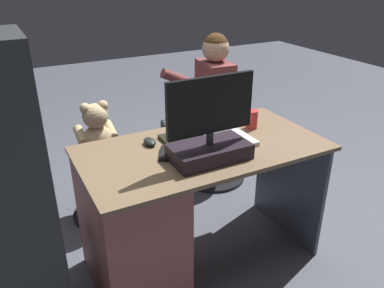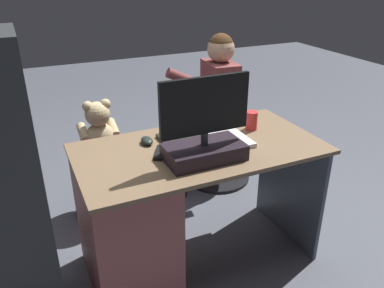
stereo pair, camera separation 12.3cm
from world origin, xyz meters
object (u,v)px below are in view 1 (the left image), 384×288
monitor (210,136)px  keyboard (197,134)px  visitor_chair (213,148)px  computer_mouse (150,142)px  teddy_bear (96,131)px  desk (146,220)px  cup (252,119)px  person (205,99)px  office_chair_teddy (102,179)px  tv_remote (164,153)px

monitor → keyboard: size_ratio=1.08×
keyboard → visitor_chair: 0.99m
computer_mouse → teddy_bear: 0.61m
computer_mouse → desk: bearing=56.8°
cup → person: (-0.10, -0.72, -0.10)m
desk → office_chair_teddy: 0.73m
desk → cup: (-0.72, -0.09, 0.41)m
desk → computer_mouse: bearing=-123.2°
tv_remote → visitor_chair: (-0.78, -0.81, -0.50)m
teddy_bear → person: 0.86m
desk → cup: cup is taller
office_chair_teddy → visitor_chair: (-0.95, -0.10, -0.02)m
visitor_chair → office_chair_teddy: bearing=6.0°
cup → tv_remote: cup is taller
tv_remote → person: bearing=-103.0°
monitor → teddy_bear: size_ratio=1.23×
monitor → person: person is taller
desk → monitor: 0.58m
computer_mouse → teddy_bear: (0.14, -0.58, -0.13)m
person → visitor_chair: bearing=-174.0°
keyboard → computer_mouse: size_ratio=4.38×
computer_mouse → person: bearing=-137.4°
cup → visitor_chair: bearing=-104.3°
monitor → office_chair_teddy: monitor is taller
cup → teddy_bear: (0.76, -0.64, -0.17)m
desk → visitor_chair: desk is taller
desk → teddy_bear: (0.04, -0.73, 0.24)m
visitor_chair → person: bearing=6.0°
keyboard → teddy_bear: (0.43, -0.58, -0.12)m
keyboard → office_chair_teddy: size_ratio=0.88×
monitor → person: size_ratio=0.38×
tv_remote → person: (-0.69, -0.80, -0.06)m
office_chair_teddy → person: (-0.86, -0.09, 0.42)m
keyboard → office_chair_teddy: keyboard is taller
desk → tv_remote: bearing=-176.1°
office_chair_teddy → cup: bearing=140.4°
person → cup: bearing=82.3°
monitor → tv_remote: (0.18, -0.14, -0.11)m
keyboard → person: (-0.43, -0.66, -0.06)m
keyboard → tv_remote: size_ratio=2.80×
desk → computer_mouse: size_ratio=13.57×
computer_mouse → cup: size_ratio=0.88×
computer_mouse → office_chair_teddy: bearing=-75.6°
desk → computer_mouse: computer_mouse is taller
computer_mouse → person: 0.97m
keyboard → visitor_chair: (-0.52, -0.67, -0.50)m
office_chair_teddy → monitor: bearing=112.1°
visitor_chair → monitor: bearing=57.7°
keyboard → cup: bearing=170.3°
desk → keyboard: keyboard is taller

